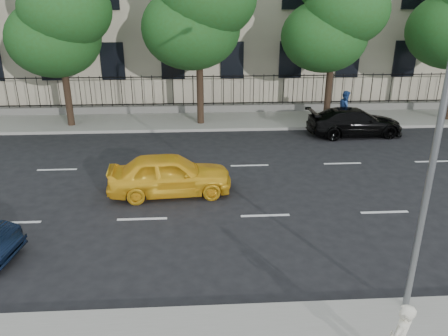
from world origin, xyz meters
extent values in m
plane|color=black|center=(0.00, 0.00, 0.00)|extent=(120.00, 120.00, 0.00)
cube|color=gray|center=(0.00, 14.00, 0.07)|extent=(60.00, 4.00, 0.15)
cube|color=slate|center=(0.00, 15.70, 0.35)|extent=(30.00, 0.50, 0.40)
cube|color=black|center=(0.00, 15.70, 0.65)|extent=(28.80, 0.05, 0.05)
cube|color=black|center=(0.00, 15.70, 2.25)|extent=(28.80, 0.05, 0.05)
cylinder|color=slate|center=(2.50, -2.30, 4.15)|extent=(0.14, 0.14, 8.00)
cylinder|color=#382619|center=(-9.00, 13.20, 1.64)|extent=(0.36, 0.36, 2.97)
ellipsoid|color=#234E1A|center=(-9.40, 13.50, 4.62)|extent=(4.75, 4.75, 3.90)
ellipsoid|color=#234E1A|center=(-8.50, 13.00, 6.00)|extent=(4.50, 4.50, 3.70)
cylinder|color=#382619|center=(-2.00, 13.20, 1.81)|extent=(0.36, 0.36, 3.32)
ellipsoid|color=#234E1A|center=(-2.40, 13.50, 5.09)|extent=(5.13, 5.13, 4.21)
cylinder|color=#382619|center=(5.00, 13.20, 1.69)|extent=(0.36, 0.36, 3.08)
ellipsoid|color=#234E1A|center=(4.60, 13.50, 4.67)|extent=(4.56, 4.56, 3.74)
ellipsoid|color=#234E1A|center=(5.50, 13.00, 5.99)|extent=(4.32, 4.32, 3.55)
imported|color=yellow|center=(-3.18, 4.43, 0.75)|extent=(4.52, 2.09, 1.50)
imported|color=black|center=(5.82, 10.96, 0.70)|extent=(4.91, 2.19, 1.40)
imported|color=navy|center=(5.76, 12.40, 1.07)|extent=(0.95, 1.07, 1.84)
camera|label=1|loc=(-2.10, -10.09, 6.75)|focal=35.00mm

